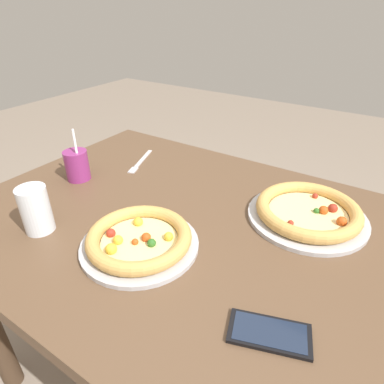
{
  "coord_description": "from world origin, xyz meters",
  "views": [
    {
      "loc": [
        0.45,
        -0.62,
        1.29
      ],
      "look_at": [
        -0.02,
        0.1,
        0.78
      ],
      "focal_mm": 31.13,
      "sensor_mm": 36.0,
      "label": 1
    }
  ],
  "objects_px": {
    "pizza_far": "(308,212)",
    "pizza_near": "(139,240)",
    "water_cup_clear": "(36,209)",
    "drink_cup_colored": "(77,165)",
    "fork": "(140,162)",
    "cell_phone": "(269,333)"
  },
  "relations": [
    {
      "from": "pizza_near",
      "to": "cell_phone",
      "type": "bearing_deg",
      "value": -9.51
    },
    {
      "from": "pizza_far",
      "to": "cell_phone",
      "type": "bearing_deg",
      "value": -82.61
    },
    {
      "from": "water_cup_clear",
      "to": "cell_phone",
      "type": "relative_size",
      "value": 0.76
    },
    {
      "from": "pizza_near",
      "to": "pizza_far",
      "type": "xyz_separation_m",
      "value": [
        0.31,
        0.35,
        0.0
      ]
    },
    {
      "from": "pizza_near",
      "to": "water_cup_clear",
      "type": "xyz_separation_m",
      "value": [
        -0.27,
        -0.09,
        0.04
      ]
    },
    {
      "from": "pizza_near",
      "to": "water_cup_clear",
      "type": "bearing_deg",
      "value": -161.33
    },
    {
      "from": "fork",
      "to": "pizza_far",
      "type": "bearing_deg",
      "value": -2.0
    },
    {
      "from": "water_cup_clear",
      "to": "pizza_near",
      "type": "bearing_deg",
      "value": 18.67
    },
    {
      "from": "fork",
      "to": "drink_cup_colored",
      "type": "bearing_deg",
      "value": -113.32
    },
    {
      "from": "cell_phone",
      "to": "pizza_far",
      "type": "bearing_deg",
      "value": 97.39
    },
    {
      "from": "water_cup_clear",
      "to": "drink_cup_colored",
      "type": "bearing_deg",
      "value": 119.55
    },
    {
      "from": "pizza_near",
      "to": "drink_cup_colored",
      "type": "relative_size",
      "value": 1.65
    },
    {
      "from": "drink_cup_colored",
      "to": "cell_phone",
      "type": "xyz_separation_m",
      "value": [
        0.77,
        -0.22,
        -0.05
      ]
    },
    {
      "from": "fork",
      "to": "pizza_near",
      "type": "bearing_deg",
      "value": -49.22
    },
    {
      "from": "drink_cup_colored",
      "to": "water_cup_clear",
      "type": "distance_m",
      "value": 0.29
    },
    {
      "from": "pizza_near",
      "to": "fork",
      "type": "xyz_separation_m",
      "value": [
        -0.32,
        0.37,
        -0.02
      ]
    },
    {
      "from": "fork",
      "to": "cell_phone",
      "type": "bearing_deg",
      "value": -32.23
    },
    {
      "from": "water_cup_clear",
      "to": "pizza_far",
      "type": "bearing_deg",
      "value": 37.15
    },
    {
      "from": "pizza_far",
      "to": "drink_cup_colored",
      "type": "relative_size",
      "value": 1.84
    },
    {
      "from": "pizza_far",
      "to": "drink_cup_colored",
      "type": "height_order",
      "value": "drink_cup_colored"
    },
    {
      "from": "drink_cup_colored",
      "to": "cell_phone",
      "type": "bearing_deg",
      "value": -15.99
    },
    {
      "from": "pizza_far",
      "to": "pizza_near",
      "type": "bearing_deg",
      "value": -131.82
    }
  ]
}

